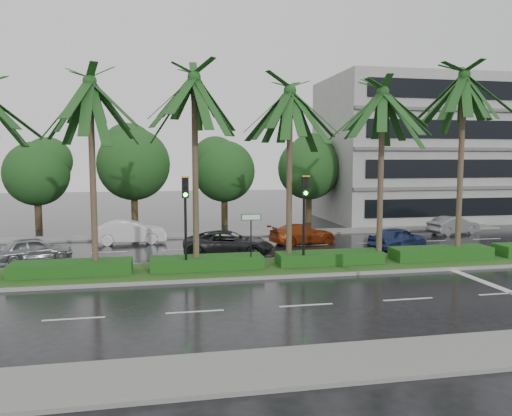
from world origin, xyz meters
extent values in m
plane|color=black|center=(0.00, 0.00, 0.00)|extent=(120.00, 120.00, 0.00)
cube|color=slate|center=(0.00, -10.20, 0.06)|extent=(40.00, 2.40, 0.12)
cube|color=slate|center=(0.00, 12.00, 0.06)|extent=(40.00, 2.00, 0.12)
cube|color=gray|center=(0.00, 1.00, 0.07)|extent=(36.00, 4.00, 0.14)
cube|color=#1D4A18|center=(0.00, 1.00, 0.14)|extent=(35.60, 3.70, 0.02)
cube|color=#194413|center=(-9.00, 1.00, 0.45)|extent=(5.20, 1.40, 0.60)
cube|color=#194413|center=(-3.00, 1.00, 0.45)|extent=(5.20, 1.40, 0.60)
cube|color=#194413|center=(3.00, 1.00, 0.45)|extent=(5.20, 1.40, 0.60)
cube|color=#194413|center=(9.00, 1.00, 0.45)|extent=(5.20, 1.40, 0.60)
cube|color=silver|center=(-12.00, 7.00, 0.01)|extent=(2.00, 0.12, 0.01)
cube|color=silver|center=(-8.00, -5.00, 0.01)|extent=(2.00, 0.12, 0.01)
cube|color=silver|center=(-8.00, 7.00, 0.01)|extent=(2.00, 0.12, 0.01)
cube|color=silver|center=(-4.00, -5.00, 0.01)|extent=(2.00, 0.12, 0.01)
cube|color=silver|center=(-4.00, 7.00, 0.01)|extent=(2.00, 0.12, 0.01)
cube|color=silver|center=(0.00, -5.00, 0.01)|extent=(2.00, 0.12, 0.01)
cube|color=silver|center=(0.00, 7.00, 0.01)|extent=(2.00, 0.12, 0.01)
cube|color=silver|center=(4.00, -5.00, 0.01)|extent=(2.00, 0.12, 0.01)
cube|color=silver|center=(4.00, 7.00, 0.01)|extent=(2.00, 0.12, 0.01)
cube|color=silver|center=(8.00, -5.00, 0.01)|extent=(2.00, 0.12, 0.01)
cube|color=silver|center=(8.00, 7.00, 0.01)|extent=(2.00, 0.12, 0.01)
cube|color=silver|center=(12.00, 7.00, 0.01)|extent=(2.00, 0.12, 0.01)
cube|color=silver|center=(16.00, 7.00, 0.01)|extent=(2.00, 0.12, 0.01)
cube|color=silver|center=(8.50, -3.00, 0.01)|extent=(0.40, 6.00, 0.01)
cylinder|color=#433226|center=(-8.00, 1.10, 4.39)|extent=(0.28, 0.28, 8.49)
cylinder|color=#433226|center=(-8.00, 1.10, 0.37)|extent=(0.40, 0.40, 0.44)
cylinder|color=#433226|center=(-3.50, 0.90, 4.53)|extent=(0.28, 0.28, 8.76)
cylinder|color=#433226|center=(-3.50, 0.90, 0.37)|extent=(0.40, 0.40, 0.44)
cylinder|color=#433226|center=(1.00, 1.20, 4.32)|extent=(0.28, 0.28, 8.33)
cylinder|color=#433226|center=(1.00, 1.20, 0.37)|extent=(0.40, 0.40, 0.44)
cylinder|color=#433226|center=(5.50, 0.80, 4.32)|extent=(0.28, 0.28, 8.34)
cylinder|color=#433226|center=(5.50, 0.80, 0.37)|extent=(0.40, 0.40, 0.44)
cylinder|color=#433226|center=(10.00, 1.10, 4.81)|extent=(0.28, 0.28, 9.33)
cylinder|color=#433226|center=(10.00, 1.10, 0.37)|extent=(0.40, 0.40, 0.44)
cylinder|color=black|center=(-4.00, 0.40, 1.85)|extent=(0.12, 0.12, 3.40)
cube|color=black|center=(-4.00, 0.22, 4.00)|extent=(0.30, 0.18, 0.90)
cube|color=gold|center=(-4.00, 0.10, 4.48)|extent=(0.34, 0.12, 0.06)
cylinder|color=black|center=(-4.00, 0.12, 4.30)|extent=(0.18, 0.04, 0.18)
cylinder|color=black|center=(-4.00, 0.12, 4.00)|extent=(0.18, 0.04, 0.18)
cylinder|color=#0CE519|center=(-4.00, 0.12, 3.70)|extent=(0.18, 0.04, 0.18)
cylinder|color=black|center=(1.50, 0.40, 1.85)|extent=(0.12, 0.12, 3.40)
cube|color=black|center=(1.50, 0.22, 4.00)|extent=(0.30, 0.18, 0.90)
cube|color=gold|center=(1.50, 0.10, 4.48)|extent=(0.34, 0.12, 0.06)
cylinder|color=black|center=(1.50, 0.12, 4.30)|extent=(0.18, 0.04, 0.18)
cylinder|color=black|center=(1.50, 0.12, 4.00)|extent=(0.18, 0.04, 0.18)
cylinder|color=#0CE519|center=(1.50, 0.12, 3.70)|extent=(0.18, 0.04, 0.18)
cylinder|color=black|center=(-1.00, 0.50, 1.45)|extent=(0.06, 0.06, 2.60)
cube|color=#0C5926|center=(-1.00, 0.47, 2.60)|extent=(0.95, 0.04, 0.30)
cube|color=white|center=(-1.00, 0.45, 2.60)|extent=(0.85, 0.01, 0.22)
cylinder|color=#372B19|center=(-14.00, 17.50, 1.16)|extent=(0.52, 0.52, 2.31)
sphere|color=#1A3C16|center=(-14.00, 17.50, 4.16)|extent=(4.76, 4.76, 4.76)
sphere|color=#1A3C16|center=(-14.00, 17.80, 5.09)|extent=(3.57, 3.57, 3.57)
cylinder|color=#372B19|center=(-7.00, 17.50, 1.35)|extent=(0.52, 0.52, 2.69)
sphere|color=#1A3C16|center=(-7.00, 17.50, 4.85)|extent=(5.54, 5.54, 5.54)
sphere|color=#1A3C16|center=(-7.00, 17.80, 5.92)|extent=(4.15, 4.15, 4.15)
cylinder|color=#372B19|center=(0.00, 17.50, 1.18)|extent=(0.52, 0.52, 2.37)
sphere|color=#1A3C16|center=(0.00, 17.50, 4.27)|extent=(4.87, 4.87, 4.87)
sphere|color=#1A3C16|center=(0.00, 17.80, 5.21)|extent=(3.66, 3.66, 3.66)
cylinder|color=#372B19|center=(7.00, 17.50, 1.24)|extent=(0.52, 0.52, 2.47)
sphere|color=#1A3C16|center=(7.00, 17.50, 4.45)|extent=(5.09, 5.09, 5.09)
sphere|color=#1A3C16|center=(7.00, 17.80, 5.44)|extent=(3.82, 3.82, 3.82)
cylinder|color=#372B19|center=(14.00, 17.50, 1.21)|extent=(0.52, 0.52, 2.41)
sphere|color=#1A3C16|center=(14.00, 17.50, 4.34)|extent=(4.96, 4.96, 4.96)
sphere|color=#1A3C16|center=(14.00, 17.80, 5.31)|extent=(3.72, 3.72, 3.72)
cube|color=gray|center=(17.00, 18.00, 6.00)|extent=(16.00, 10.00, 12.00)
imported|color=gray|center=(-11.50, 5.12, 0.63)|extent=(2.60, 3.99, 1.26)
imported|color=silver|center=(-6.96, 9.73, 0.73)|extent=(1.78, 4.52, 1.47)
imported|color=black|center=(-1.47, 4.72, 0.68)|extent=(3.08, 5.20, 1.36)
imported|color=maroon|center=(3.58, 7.57, 0.62)|extent=(2.57, 4.53, 1.24)
imported|color=navy|center=(8.50, 4.71, 0.66)|extent=(2.96, 4.15, 1.31)
imported|color=slate|center=(15.06, 9.34, 0.63)|extent=(2.22, 4.02, 1.26)
camera|label=1|loc=(-5.16, -21.91, 5.30)|focal=35.00mm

